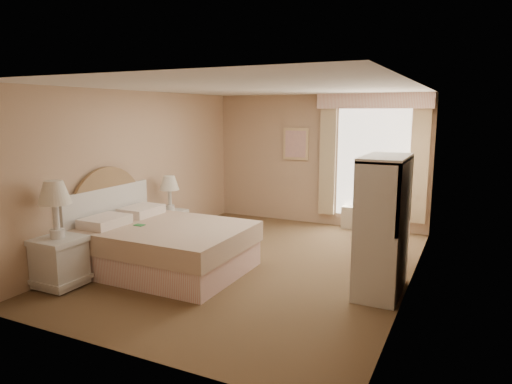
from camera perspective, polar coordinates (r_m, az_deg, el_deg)
The scene contains 9 objects.
room at distance 6.39m, azimuth 0.04°, elevation 1.65°, with size 4.21×5.51×2.51m.
window at distance 8.56m, azimuth 14.27°, elevation 4.10°, with size 2.05×0.22×2.51m.
framed_art at distance 9.01m, azimuth 4.99°, elevation 6.00°, with size 0.52×0.04×0.62m.
bed at distance 6.53m, azimuth -11.84°, elevation -6.39°, with size 2.15×1.69×1.50m.
nightstand_near at distance 6.21m, azimuth -23.45°, elevation -6.49°, with size 0.55×0.55×1.33m.
nightstand_far at distance 7.87m, azimuth -10.65°, elevation -3.08°, with size 0.46×0.46×1.10m.
round_table at distance 7.43m, azimuth 15.53°, elevation -3.43°, with size 0.71×0.71×0.75m.
cafe_chair at distance 8.24m, azimuth 14.18°, elevation -1.59°, with size 0.47×0.47×0.97m.
armoire at distance 5.72m, azimuth 15.57°, elevation -5.41°, with size 0.50×1.01×1.67m.
Camera 1 is at (2.74, -5.69, 2.19)m, focal length 32.00 mm.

